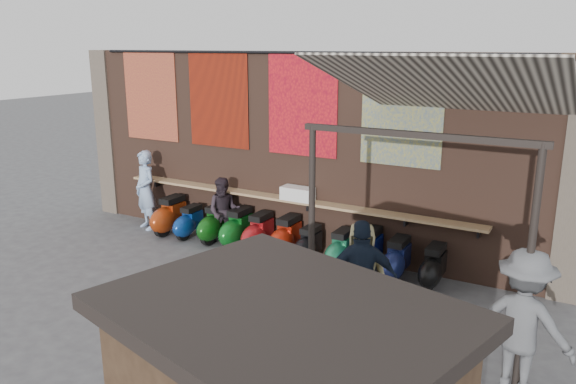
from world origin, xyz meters
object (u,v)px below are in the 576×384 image
object	(u,v)px
scooter_stool_2	(216,224)
scooter_stool_10	(433,267)
scooter_stool_4	(259,233)
shopper_navy	(362,280)
diner_right	(224,212)
shopper_grey	(523,324)
scooter_stool_0	(170,216)
scooter_stool_5	(287,237)
scooter_stool_8	(368,252)
diner_left	(146,190)
scooter_stool_3	(238,228)
scooter_stool_7	(341,250)
shopper_tan	(360,277)
scooter_stool_6	(309,245)
shelf_box	(298,194)
scooter_stool_1	(190,222)
scooter_stool_9	(397,260)

from	to	relation	value
scooter_stool_2	scooter_stool_10	world-z (taller)	scooter_stool_2
scooter_stool_4	shopper_navy	distance (m)	3.89
diner_right	shopper_grey	size ratio (longest dim) A/B	0.78
scooter_stool_0	scooter_stool_5	xyz separation A→B (m)	(2.96, 0.06, -0.01)
scooter_stool_8	diner_left	xyz separation A→B (m)	(-5.41, -0.04, 0.49)
scooter_stool_3	scooter_stool_7	xyz separation A→B (m)	(2.38, -0.05, -0.03)
diner_left	diner_right	distance (m)	2.20
scooter_stool_5	shopper_tan	xyz separation A→B (m)	(2.41, -2.04, 0.42)
scooter_stool_7	shopper_grey	distance (m)	4.34
scooter_stool_8	scooter_stool_0	bearing A→B (deg)	-179.32
scooter_stool_7	shopper_grey	size ratio (longest dim) A/B	0.42
diner_right	shopper_tan	world-z (taller)	shopper_tan
shopper_navy	shopper_grey	world-z (taller)	shopper_grey
scooter_stool_4	diner_right	world-z (taller)	diner_right
shopper_grey	shopper_tan	bearing A→B (deg)	-5.71
scooter_stool_6	scooter_stool_8	world-z (taller)	scooter_stool_8
scooter_stool_2	shopper_grey	distance (m)	6.98
shopper_navy	scooter_stool_0	bearing A→B (deg)	-49.54
scooter_stool_3	shopper_navy	world-z (taller)	shopper_navy
scooter_stool_6	diner_left	bearing A→B (deg)	179.63
scooter_stool_0	scooter_stool_2	xyz separation A→B (m)	(1.21, 0.06, -0.02)
scooter_stool_6	shopper_grey	distance (m)	4.91
shelf_box	scooter_stool_1	xyz separation A→B (m)	(-2.51, -0.33, -0.90)
scooter_stool_10	shopper_tan	xyz separation A→B (m)	(-0.57, -1.99, 0.45)
diner_right	shopper_navy	size ratio (longest dim) A/B	0.82
scooter_stool_1	scooter_stool_9	xyz separation A→B (m)	(4.72, -0.01, 0.04)
scooter_stool_5	scooter_stool_7	xyz separation A→B (m)	(1.22, -0.08, -0.03)
scooter_stool_9	scooter_stool_10	bearing A→B (deg)	2.45
scooter_stool_7	scooter_stool_0	bearing A→B (deg)	179.82
scooter_stool_0	scooter_stool_7	xyz separation A→B (m)	(4.18, -0.01, -0.04)
scooter_stool_9	shopper_tan	size ratio (longest dim) A/B	0.50
scooter_stool_4	scooter_stool_8	world-z (taller)	scooter_stool_8
scooter_stool_2	scooter_stool_7	distance (m)	2.97
scooter_stool_3	shopper_tan	world-z (taller)	shopper_tan
scooter_stool_2	scooter_stool_4	bearing A→B (deg)	-0.65
scooter_stool_3	shopper_grey	size ratio (longest dim) A/B	0.46
scooter_stool_9	diner_left	bearing A→B (deg)	179.69
shelf_box	shopper_navy	xyz separation A→B (m)	(2.40, -2.50, -0.37)
scooter_stool_0	diner_right	world-z (taller)	diner_right
scooter_stool_4	shopper_tan	xyz separation A→B (m)	(3.05, -2.03, 0.44)
scooter_stool_4	scooter_stool_3	bearing A→B (deg)	-178.58
diner_right	shopper_navy	xyz separation A→B (m)	(3.99, -2.20, 0.16)
scooter_stool_5	scooter_stool_7	bearing A→B (deg)	-3.64
scooter_stool_2	scooter_stool_10	size ratio (longest dim) A/B	1.06
scooter_stool_1	diner_left	bearing A→B (deg)	178.83
scooter_stool_2	scooter_stool_6	world-z (taller)	scooter_stool_2
shelf_box	diner_right	xyz separation A→B (m)	(-1.59, -0.30, -0.53)
scooter_stool_0	scooter_stool_9	size ratio (longest dim) A/B	1.07
diner_right	scooter_stool_3	bearing A→B (deg)	-21.44
scooter_stool_3	shopper_grey	xyz separation A→B (m)	(5.86, -2.58, 0.52)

